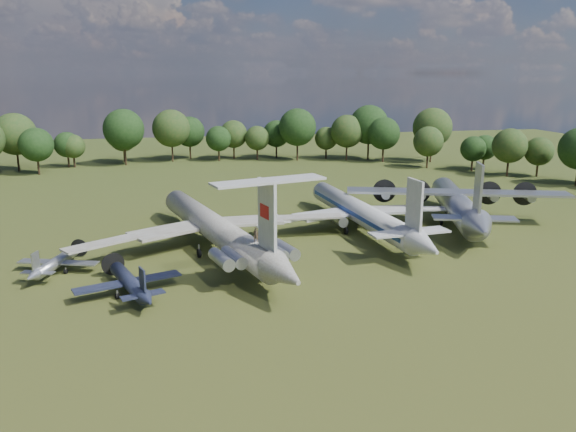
{
  "coord_description": "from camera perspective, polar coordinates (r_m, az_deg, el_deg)",
  "views": [
    {
      "loc": [
        -9.38,
        -73.39,
        24.1
      ],
      "look_at": [
        6.06,
        -0.07,
        5.0
      ],
      "focal_mm": 35.0,
      "sensor_mm": 36.0,
      "label": 1
    }
  ],
  "objects": [
    {
      "name": "person_on_il62",
      "position": [
        64.97,
        -3.29,
        -1.91
      ],
      "size": [
        0.69,
        0.51,
        1.74
      ],
      "primitive_type": "imported",
      "rotation": [
        0.0,
        0.0,
        2.98
      ],
      "color": "#93704B",
      "rests_on": "il62_airliner"
    },
    {
      "name": "small_prop_northwest",
      "position": [
        75.59,
        -22.46,
        -4.61
      ],
      "size": [
        13.95,
        16.29,
        2.03
      ],
      "primitive_type": null,
      "rotation": [
        0.0,
        0.0,
        -0.32
      ],
      "color": "#A9ACB1",
      "rests_on": "ground"
    },
    {
      "name": "ground",
      "position": [
        77.81,
        -4.39,
        -3.79
      ],
      "size": [
        300.0,
        300.0,
        0.0
      ],
      "primitive_type": "plane",
      "color": "#213E14",
      "rests_on": "ground"
    },
    {
      "name": "an12_transport",
      "position": [
        95.86,
        16.78,
        0.74
      ],
      "size": [
        46.3,
        49.05,
        5.27
      ],
      "primitive_type": null,
      "rotation": [
        0.0,
        0.0,
        -0.31
      ],
      "color": "#ACB0B5",
      "rests_on": "ground"
    },
    {
      "name": "il62_airliner",
      "position": [
        78.75,
        -7.45,
        -1.7
      ],
      "size": [
        52.22,
        60.74,
        5.11
      ],
      "primitive_type": null,
      "rotation": [
        0.0,
        0.0,
        0.26
      ],
      "color": "#B9B9B4",
      "rests_on": "ground"
    },
    {
      "name": "small_prop_west",
      "position": [
        65.34,
        -15.78,
        -6.79
      ],
      "size": [
        16.57,
        19.23,
        2.38
      ],
      "primitive_type": null,
      "rotation": [
        0.0,
        0.0,
        0.34
      ],
      "color": "black",
      "rests_on": "ground"
    },
    {
      "name": "tu104_jet",
      "position": [
        88.4,
        7.33,
        -0.05
      ],
      "size": [
        39.5,
        50.18,
        4.72
      ],
      "primitive_type": null,
      "rotation": [
        0.0,
        0.0,
        0.09
      ],
      "color": "silver",
      "rests_on": "ground"
    }
  ]
}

